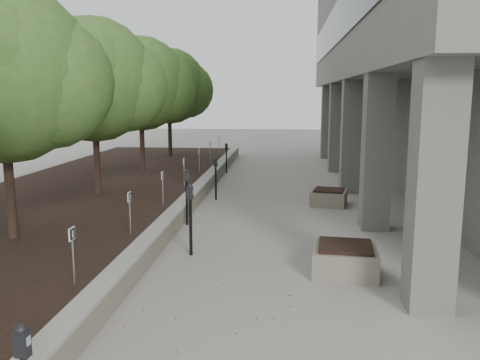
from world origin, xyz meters
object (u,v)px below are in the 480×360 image
at_px(planter_front, 345,259).
at_px(parking_meter_4, 216,179).
at_px(crabapple_tree_4, 141,104).
at_px(planter_back, 329,197).
at_px(crabapple_tree_2, 4,111).
at_px(parking_meter_3, 187,197).
at_px(parking_meter_5, 226,158).
at_px(crabapple_tree_5, 169,102).
at_px(crabapple_tree_3, 94,106).
at_px(parking_meter_2, 191,220).

bearing_deg(planter_front, parking_meter_4, 117.50).
bearing_deg(crabapple_tree_4, parking_meter_4, -46.54).
height_order(planter_front, planter_back, planter_front).
bearing_deg(crabapple_tree_4, crabapple_tree_2, -90.00).
bearing_deg(planter_back, crabapple_tree_4, 149.91).
relative_size(parking_meter_3, parking_meter_5, 1.12).
bearing_deg(planter_front, parking_meter_3, 138.46).
xyz_separation_m(parking_meter_4, planter_front, (3.48, -6.69, -0.43)).
bearing_deg(parking_meter_5, parking_meter_4, -74.07).
xyz_separation_m(crabapple_tree_5, planter_front, (7.05, -15.46, -2.83)).
height_order(crabapple_tree_3, crabapple_tree_4, same).
relative_size(crabapple_tree_3, planter_front, 4.41).
height_order(parking_meter_4, parking_meter_5, parking_meter_4).
bearing_deg(parking_meter_5, crabapple_tree_4, -135.11).
distance_m(parking_meter_3, parking_meter_5, 9.13).
relative_size(crabapple_tree_3, parking_meter_3, 3.58).
bearing_deg(planter_front, parking_meter_2, 165.75).
xyz_separation_m(crabapple_tree_2, parking_meter_3, (3.25, 2.91, -2.36)).
bearing_deg(crabapple_tree_4, planter_front, -56.00).
xyz_separation_m(crabapple_tree_3, planter_back, (7.27, 0.79, -2.87)).
distance_m(crabapple_tree_4, parking_meter_4, 5.72).
height_order(crabapple_tree_3, parking_meter_5, crabapple_tree_3).
bearing_deg(crabapple_tree_2, parking_meter_2, 5.32).
height_order(crabapple_tree_2, crabapple_tree_4, same).
distance_m(parking_meter_2, parking_meter_3, 2.62).
distance_m(parking_meter_2, parking_meter_5, 11.70).
xyz_separation_m(crabapple_tree_3, crabapple_tree_5, (0.00, 10.00, 0.00)).
xyz_separation_m(parking_meter_5, planter_front, (3.80, -12.50, -0.39)).
bearing_deg(parking_meter_5, crabapple_tree_3, -102.03).
height_order(crabapple_tree_2, parking_meter_4, crabapple_tree_2).
bearing_deg(planter_back, parking_meter_5, 122.73).
xyz_separation_m(crabapple_tree_4, parking_meter_5, (3.25, 2.04, -2.44)).
height_order(parking_meter_3, planter_front, parking_meter_3).
distance_m(parking_meter_2, planter_back, 6.45).
relative_size(crabapple_tree_5, parking_meter_2, 3.44).
bearing_deg(parking_meter_4, crabapple_tree_3, -148.32).
xyz_separation_m(crabapple_tree_2, parking_meter_2, (3.84, 0.36, -2.33)).
distance_m(crabapple_tree_4, planter_back, 8.88).
bearing_deg(parking_meter_3, parking_meter_4, 71.97).
height_order(parking_meter_5, planter_back, parking_meter_5).
distance_m(crabapple_tree_3, parking_meter_4, 4.48).
bearing_deg(crabapple_tree_4, parking_meter_3, -65.37).
xyz_separation_m(crabapple_tree_2, parking_meter_5, (3.25, 12.04, -2.44)).
height_order(crabapple_tree_3, planter_back, crabapple_tree_3).
bearing_deg(crabapple_tree_3, planter_back, 6.18).
bearing_deg(parking_meter_5, planter_back, -44.52).
relative_size(parking_meter_3, parking_meter_4, 1.06).
distance_m(crabapple_tree_5, parking_meter_2, 15.32).
distance_m(crabapple_tree_2, crabapple_tree_5, 15.00).
bearing_deg(parking_meter_2, parking_meter_3, 105.03).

